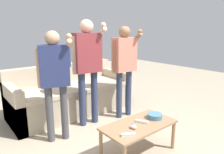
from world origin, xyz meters
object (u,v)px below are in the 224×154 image
at_px(snack_bowl, 155,116).
at_px(coffee_table, 139,128).
at_px(game_remote_nunchuk, 133,127).
at_px(couch, 71,95).
at_px(player_left, 55,74).
at_px(player_right, 124,61).
at_px(game_remote_wand_near, 128,135).
at_px(game_remote_wand_far, 142,122).
at_px(player_center, 87,61).

bearing_deg(snack_bowl, coffee_table, 178.04).
relative_size(snack_bowl, game_remote_nunchuk, 2.12).
relative_size(couch, snack_bowl, 11.44).
relative_size(couch, game_remote_nunchuk, 24.27).
distance_m(couch, player_left, 1.19).
height_order(player_right, game_remote_wand_near, player_right).
distance_m(game_remote_wand_near, game_remote_wand_far, 0.37).
bearing_deg(player_center, game_remote_wand_far, -86.25).
height_order(couch, coffee_table, couch).
bearing_deg(coffee_table, couch, 90.27).
xyz_separation_m(player_left, player_center, (0.60, 0.16, 0.10)).
xyz_separation_m(couch, coffee_table, (0.01, -1.73, 0.03)).
distance_m(player_center, player_right, 0.66).
xyz_separation_m(coffee_table, player_left, (-0.63, 0.93, 0.60)).
distance_m(player_center, game_remote_wand_far, 1.26).
height_order(game_remote_nunchuk, game_remote_wand_near, game_remote_nunchuk).
bearing_deg(game_remote_nunchuk, snack_bowl, 3.92).
relative_size(coffee_table, game_remote_wand_far, 5.98).
height_order(player_center, player_right, player_center).
bearing_deg(couch, player_left, -127.76).
bearing_deg(game_remote_wand_far, player_right, 59.05).
xyz_separation_m(couch, player_left, (-0.62, -0.80, 0.63)).
relative_size(coffee_table, player_center, 0.56).
distance_m(coffee_table, player_center, 1.29).
relative_size(player_left, player_right, 0.96).
relative_size(coffee_table, player_right, 0.59).
bearing_deg(snack_bowl, player_center, 105.27).
height_order(player_right, game_remote_wand_far, player_right).
relative_size(snack_bowl, game_remote_wand_far, 1.22).
bearing_deg(coffee_table, game_remote_wand_near, -156.92).
distance_m(snack_bowl, game_remote_wand_near, 0.59).
height_order(couch, game_remote_wand_near, couch).
height_order(coffee_table, player_left, player_left).
bearing_deg(coffee_table, game_remote_wand_far, 1.56).
height_order(coffee_table, snack_bowl, snack_bowl).
height_order(game_remote_nunchuk, player_left, player_left).
bearing_deg(coffee_table, snack_bowl, -1.96).
xyz_separation_m(coffee_table, game_remote_nunchuk, (-0.14, -0.04, 0.08)).
relative_size(game_remote_nunchuk, player_center, 0.05).
bearing_deg(player_left, game_remote_nunchuk, -63.10).
distance_m(game_remote_nunchuk, player_right, 1.37).
relative_size(player_left, game_remote_wand_far, 9.73).
distance_m(game_remote_nunchuk, player_center, 1.29).
relative_size(player_right, game_remote_wand_far, 10.17).
distance_m(game_remote_nunchuk, game_remote_wand_far, 0.19).
relative_size(player_center, player_right, 1.06).
relative_size(game_remote_nunchuk, game_remote_wand_far, 0.57).
height_order(coffee_table, game_remote_wand_near, game_remote_wand_near).
distance_m(player_center, game_remote_wand_near, 1.40).
relative_size(coffee_table, snack_bowl, 4.90).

